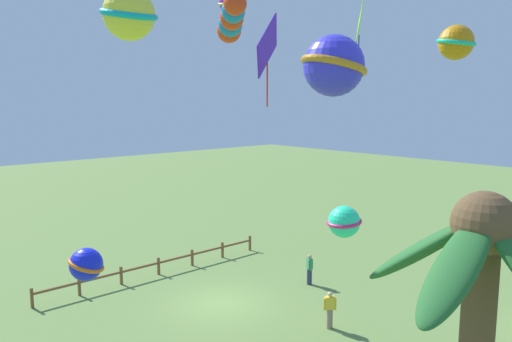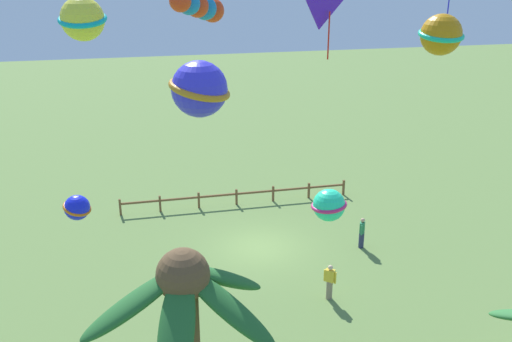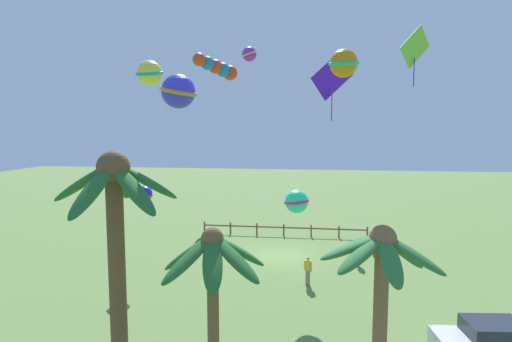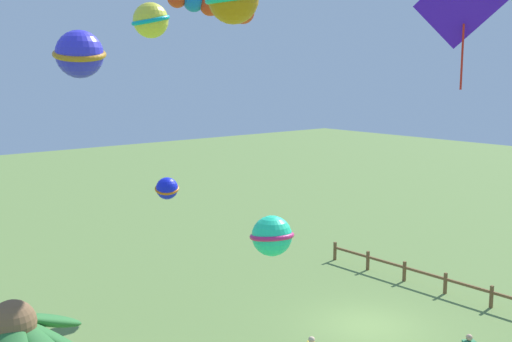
# 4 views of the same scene
# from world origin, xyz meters

# --- Properties ---
(ground_plane) EXTENTS (120.00, 120.00, 0.00)m
(ground_plane) POSITION_xyz_m (0.00, 0.00, 0.00)
(ground_plane) COLOR olive
(rail_fence) EXTENTS (13.31, 0.12, 0.95)m
(rail_fence) POSITION_xyz_m (0.16, -5.37, 0.58)
(rail_fence) COLOR brown
(rail_fence) RESTS_ON ground
(kite_tube_0) EXTENTS (2.02, 2.63, 1.22)m
(kite_tube_0) POSITION_xyz_m (3.19, 4.86, 11.95)
(kite_tube_0) COLOR red
(kite_ball_1) EXTENTS (1.56, 1.56, 1.22)m
(kite_ball_1) POSITION_xyz_m (-1.24, 6.08, 4.87)
(kite_ball_1) COLOR #25F1A8
(kite_ball_3) EXTENTS (1.66, 1.66, 1.37)m
(kite_ball_3) POSITION_xyz_m (6.91, 5.18, 11.66)
(kite_ball_3) COLOR yellow
(kite_ball_4) EXTENTS (2.18, 2.18, 1.49)m
(kite_ball_4) POSITION_xyz_m (3.84, 9.59, 10.24)
(kite_ball_4) COLOR #3531E4
(kite_ball_6) EXTENTS (1.44, 1.45, 0.95)m
(kite_ball_6) POSITION_xyz_m (7.91, 3.99, 4.75)
(kite_ball_6) COLOR #1520E9
(kite_diamond_7) EXTENTS (2.83, 1.71, 4.49)m
(kite_diamond_7) POSITION_xyz_m (-3.25, -0.39, 11.96)
(kite_diamond_7) COLOR #4615C9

